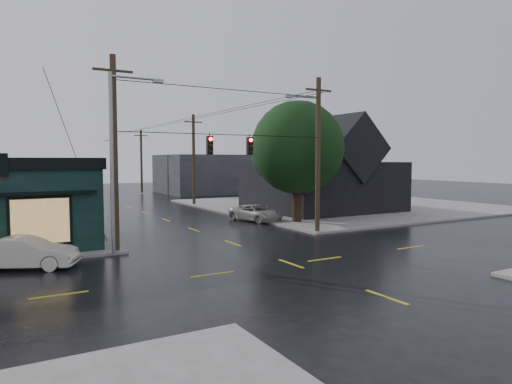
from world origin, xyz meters
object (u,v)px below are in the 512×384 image
corner_tree (297,148)px  utility_pole_ne (317,233)px  suv_silver (256,213)px  sedan_cream (26,253)px  utility_pole_nw (117,253)px

corner_tree → utility_pole_ne: size_ratio=0.90×
corner_tree → suv_silver: bearing=127.5°
corner_tree → sedan_cream: bearing=-162.1°
utility_pole_nw → sedan_cream: size_ratio=2.33×
utility_pole_nw → suv_silver: utility_pole_nw is taller
utility_pole_nw → sedan_cream: bearing=-160.7°
utility_pole_nw → sedan_cream: 4.59m
utility_pole_nw → sedan_cream: utility_pole_nw is taller
corner_tree → utility_pole_ne: corner_tree is taller
utility_pole_ne → sedan_cream: 17.36m
suv_silver → sedan_cream: bearing=-166.9°
utility_pole_ne → corner_tree: bearing=71.1°
corner_tree → suv_silver: corner_tree is taller
corner_tree → utility_pole_nw: 16.32m
corner_tree → sedan_cream: corner_tree is taller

